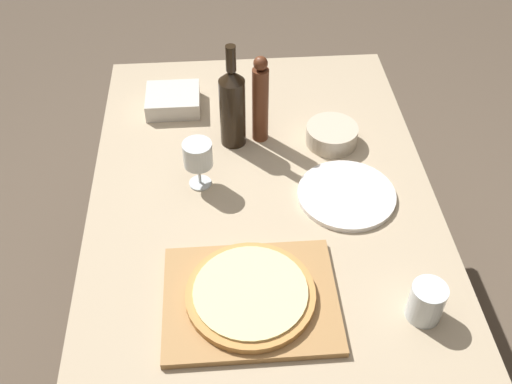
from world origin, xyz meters
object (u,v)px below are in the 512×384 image
object	(u,v)px
pizza	(250,294)
pepper_mill	(260,101)
small_bowl	(332,135)
wine_bottle	(232,106)
wine_glass	(198,156)

from	to	relation	value
pizza	pepper_mill	distance (m)	0.59
pizza	small_bowl	size ratio (longest dim) A/B	1.95
pizza	small_bowl	world-z (taller)	small_bowl
wine_bottle	small_bowl	size ratio (longest dim) A/B	2.11
wine_glass	pepper_mill	bearing A→B (deg)	46.27
wine_glass	pizza	bearing A→B (deg)	-74.40
pizza	wine_bottle	world-z (taller)	wine_bottle
wine_bottle	pepper_mill	size ratio (longest dim) A/B	1.16
small_bowl	pizza	bearing A→B (deg)	-116.59
pepper_mill	wine_glass	distance (m)	0.26
pepper_mill	wine_bottle	bearing A→B (deg)	-170.99
wine_bottle	pizza	bearing A→B (deg)	-88.81
pepper_mill	wine_glass	size ratio (longest dim) A/B	1.95
small_bowl	wine_glass	bearing A→B (deg)	-158.78
pepper_mill	small_bowl	bearing A→B (deg)	-10.25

